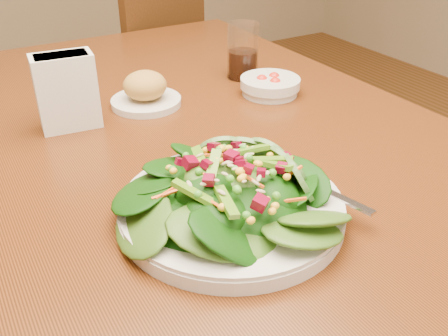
% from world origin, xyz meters
% --- Properties ---
extents(dining_table, '(0.90, 1.40, 0.75)m').
position_xyz_m(dining_table, '(0.00, 0.00, 0.65)').
color(dining_table, '#672F0F').
rests_on(dining_table, ground_plane).
extents(chair_far, '(0.52, 0.52, 0.85)m').
position_xyz_m(chair_far, '(0.26, 0.90, 0.45)').
color(chair_far, '#452611').
rests_on(chair_far, ground_plane).
extents(salad_plate, '(0.31, 0.31, 0.09)m').
position_xyz_m(salad_plate, '(-0.06, -0.25, 0.78)').
color(salad_plate, silver).
rests_on(salad_plate, dining_table).
extents(bread_plate, '(0.14, 0.14, 0.07)m').
position_xyz_m(bread_plate, '(-0.02, 0.17, 0.78)').
color(bread_plate, silver).
rests_on(bread_plate, dining_table).
extents(tomato_bowl, '(0.13, 0.13, 0.04)m').
position_xyz_m(tomato_bowl, '(0.23, 0.09, 0.77)').
color(tomato_bowl, silver).
rests_on(tomato_bowl, dining_table).
extents(drinking_glass, '(0.07, 0.07, 0.12)m').
position_xyz_m(drinking_glass, '(0.23, 0.20, 0.80)').
color(drinking_glass, silver).
rests_on(drinking_glass, dining_table).
extents(napkin_holder, '(0.11, 0.07, 0.14)m').
position_xyz_m(napkin_holder, '(-0.18, 0.14, 0.82)').
color(napkin_holder, white).
rests_on(napkin_holder, dining_table).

